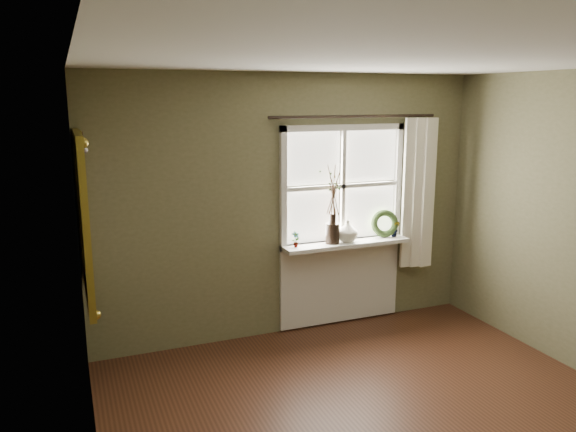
{
  "coord_description": "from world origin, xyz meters",
  "views": [
    {
      "loc": [
        -2.07,
        -2.8,
        2.36
      ],
      "look_at": [
        -0.32,
        1.55,
        1.37
      ],
      "focal_mm": 35.0,
      "sensor_mm": 36.0,
      "label": 1
    }
  ],
  "objects_px": {
    "wreath": "(384,226)",
    "gilt_mirror": "(83,217)",
    "dark_jug": "(332,233)",
    "cream_vase": "(347,231)"
  },
  "relations": [
    {
      "from": "dark_jug",
      "to": "cream_vase",
      "type": "distance_m",
      "value": 0.17
    },
    {
      "from": "wreath",
      "to": "gilt_mirror",
      "type": "xyz_separation_m",
      "value": [
        -2.99,
        -0.46,
        0.43
      ]
    },
    {
      "from": "gilt_mirror",
      "to": "dark_jug",
      "type": "bearing_deg",
      "value": 10.11
    },
    {
      "from": "cream_vase",
      "to": "wreath",
      "type": "height_order",
      "value": "wreath"
    },
    {
      "from": "cream_vase",
      "to": "gilt_mirror",
      "type": "bearing_deg",
      "value": -170.56
    },
    {
      "from": "dark_jug",
      "to": "gilt_mirror",
      "type": "height_order",
      "value": "gilt_mirror"
    },
    {
      "from": "cream_vase",
      "to": "wreath",
      "type": "xyz_separation_m",
      "value": [
        0.46,
        0.04,
        0.0
      ]
    },
    {
      "from": "cream_vase",
      "to": "gilt_mirror",
      "type": "distance_m",
      "value": 2.6
    },
    {
      "from": "dark_jug",
      "to": "gilt_mirror",
      "type": "relative_size",
      "value": 0.16
    },
    {
      "from": "wreath",
      "to": "gilt_mirror",
      "type": "height_order",
      "value": "gilt_mirror"
    }
  ]
}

